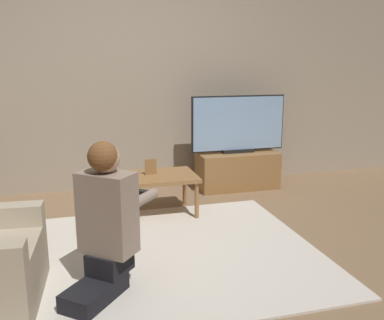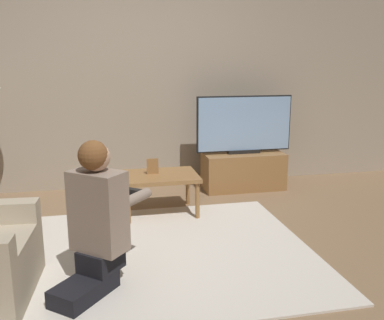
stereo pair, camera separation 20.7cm
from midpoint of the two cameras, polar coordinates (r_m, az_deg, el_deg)
The scene contains 8 objects.
ground_plane at distance 3.34m, azimuth -2.88°, elevation -12.46°, with size 10.00×10.00×0.00m, color #896B4C.
wall_back at distance 4.93m, azimuth -6.76°, elevation 11.37°, with size 10.00×0.06×2.60m.
rug at distance 3.34m, azimuth -2.88°, elevation -12.33°, with size 2.36×1.98×0.02m.
tv_stand at distance 4.95m, azimuth 8.02°, elevation -1.46°, with size 0.91×0.41×0.42m.
tv at distance 4.85m, azimuth 8.21°, elevation 4.71°, with size 1.09×0.08×0.65m.
coffee_table at distance 4.06m, azimuth -2.87°, elevation -2.58°, with size 0.71×0.53×0.39m.
person_kneeling at distance 2.74m, azimuth -10.43°, elevation -7.61°, with size 0.69×0.75×0.96m.
picture_frame at distance 4.05m, azimuth -3.83°, elevation -0.85°, with size 0.11×0.01×0.15m.
Camera 2 is at (-0.37, -3.00, 1.44)m, focal length 40.00 mm.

